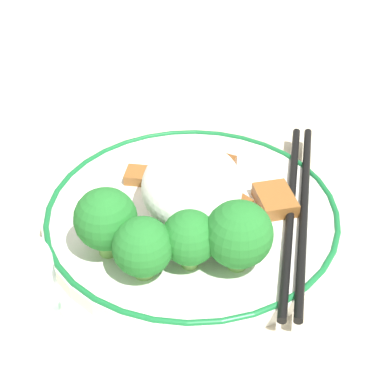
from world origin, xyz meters
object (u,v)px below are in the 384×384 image
plate (192,216)px  broccoli_mid_left (239,235)px  chopsticks (297,210)px  drinking_glass (0,345)px  broccoli_back_left (106,220)px  broccoli_back_right (190,238)px  broccoli_back_center (143,247)px

plate → broccoli_mid_left: 0.08m
broccoli_mid_left → chopsticks: (-0.06, 0.05, -0.03)m
drinking_glass → broccoli_back_left: bearing=161.2°
broccoli_mid_left → broccoli_back_left: bearing=-97.2°
broccoli_back_right → chopsticks: 0.11m
plate → chopsticks: size_ratio=1.03×
plate → drinking_glass: (0.17, -0.10, 0.05)m
plate → broccoli_back_center: size_ratio=4.96×
broccoli_back_right → broccoli_mid_left: broccoli_mid_left is taller
plate → broccoli_back_right: broccoli_back_right is taller
drinking_glass → plate: bearing=149.1°
chopsticks → plate: bearing=-90.2°
broccoli_back_left → chopsticks: 0.16m
chopsticks → drinking_glass: drinking_glass is taller
plate → broccoli_back_center: 0.09m
broccoli_back_left → broccoli_back_center: bearing=52.1°
broccoli_back_center → chopsticks: 0.14m
broccoli_back_left → broccoli_back_center: 0.04m
broccoli_mid_left → drinking_glass: bearing=-51.2°
broccoli_back_right → broccoli_back_center: bearing=-72.8°
broccoli_mid_left → broccoli_back_right: bearing=-90.4°
chopsticks → drinking_glass: 0.26m
plate → broccoli_mid_left: size_ratio=4.30×
plate → broccoli_mid_left: (0.06, 0.03, 0.04)m
broccoli_back_center → drinking_glass: drinking_glass is taller
broccoli_back_right → chopsticks: (-0.06, 0.09, -0.02)m
broccoli_back_center → broccoli_mid_left: (-0.01, 0.07, 0.00)m
broccoli_back_right → broccoli_mid_left: (0.00, 0.03, 0.00)m
broccoli_back_left → drinking_glass: (0.12, -0.04, 0.01)m
chopsticks → broccoli_back_right: bearing=-54.1°
broccoli_back_center → chopsticks: bearing=121.3°
broccoli_back_center → broccoli_back_right: broccoli_back_center is taller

